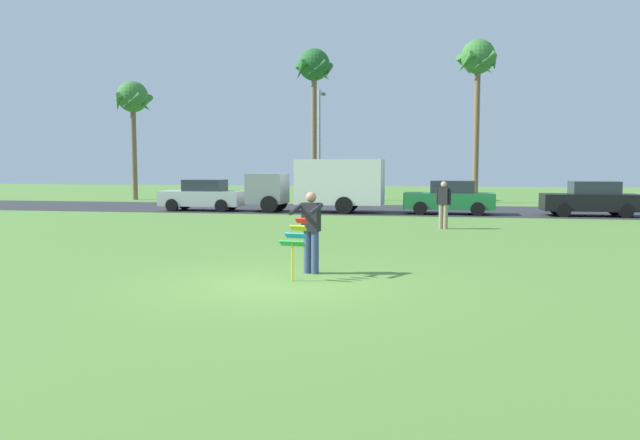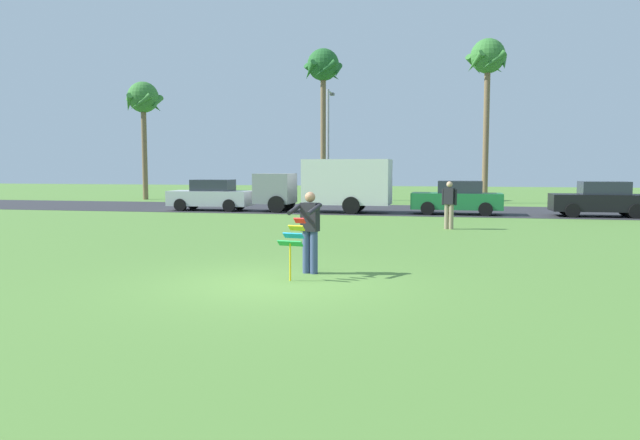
# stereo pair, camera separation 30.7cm
# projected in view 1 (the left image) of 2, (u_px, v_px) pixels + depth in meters

# --- Properties ---
(ground_plane) EXTENTS (120.00, 120.00, 0.00)m
(ground_plane) POSITION_uv_depth(u_px,v_px,m) (275.00, 284.00, 11.61)
(ground_plane) COLOR #568438
(road_strip) EXTENTS (120.00, 8.00, 0.01)m
(road_strip) POSITION_uv_depth(u_px,v_px,m) (376.00, 210.00, 31.71)
(road_strip) COLOR #2D2D33
(road_strip) RESTS_ON ground
(person_kite_flyer) EXTENTS (0.65, 0.73, 1.73)m
(person_kite_flyer) POSITION_uv_depth(u_px,v_px,m) (311.00, 229.00, 12.65)
(person_kite_flyer) COLOR #384772
(person_kite_flyer) RESTS_ON ground
(kite_held) EXTENTS (0.53, 0.68, 1.22)m
(kite_held) POSITION_uv_depth(u_px,v_px,m) (295.00, 238.00, 11.99)
(kite_held) COLOR red
(kite_held) RESTS_ON ground
(parked_car_silver) EXTENTS (4.22, 1.88, 1.60)m
(parked_car_silver) POSITION_uv_depth(u_px,v_px,m) (203.00, 196.00, 30.91)
(parked_car_silver) COLOR silver
(parked_car_silver) RESTS_ON ground
(parked_truck_grey_van) EXTENTS (6.72, 2.17, 2.62)m
(parked_truck_grey_van) POSITION_uv_depth(u_px,v_px,m) (324.00, 184.00, 29.68)
(parked_truck_grey_van) COLOR gray
(parked_truck_grey_van) RESTS_ON ground
(parked_car_green) EXTENTS (4.23, 1.88, 1.60)m
(parked_car_green) POSITION_uv_depth(u_px,v_px,m) (449.00, 198.00, 28.61)
(parked_car_green) COLOR #1E7238
(parked_car_green) RESTS_ON ground
(parked_car_black) EXTENTS (4.21, 1.86, 1.60)m
(parked_car_black) POSITION_uv_depth(u_px,v_px,m) (591.00, 199.00, 27.43)
(parked_car_black) COLOR black
(parked_car_black) RESTS_ON ground
(palm_tree_left_near) EXTENTS (2.58, 2.71, 8.06)m
(palm_tree_left_near) POSITION_uv_depth(u_px,v_px,m) (133.00, 102.00, 40.89)
(palm_tree_left_near) COLOR brown
(palm_tree_left_near) RESTS_ON ground
(palm_tree_right_near) EXTENTS (2.58, 2.71, 10.03)m
(palm_tree_right_near) POSITION_uv_depth(u_px,v_px,m) (314.00, 72.00, 39.72)
(palm_tree_right_near) COLOR brown
(palm_tree_right_near) RESTS_ON ground
(palm_tree_centre_far) EXTENTS (2.58, 2.71, 10.06)m
(palm_tree_centre_far) POSITION_uv_depth(u_px,v_px,m) (478.00, 65.00, 37.00)
(palm_tree_centre_far) COLOR brown
(palm_tree_centre_far) RESTS_ON ground
(streetlight_pole) EXTENTS (0.24, 1.65, 7.00)m
(streetlight_pole) POSITION_uv_depth(u_px,v_px,m) (320.00, 139.00, 37.28)
(streetlight_pole) COLOR #9E9EA3
(streetlight_pole) RESTS_ON ground
(person_walker_near) EXTENTS (0.54, 0.34, 1.73)m
(person_walker_near) POSITION_uv_depth(u_px,v_px,m) (444.00, 203.00, 21.86)
(person_walker_near) COLOR gray
(person_walker_near) RESTS_ON ground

